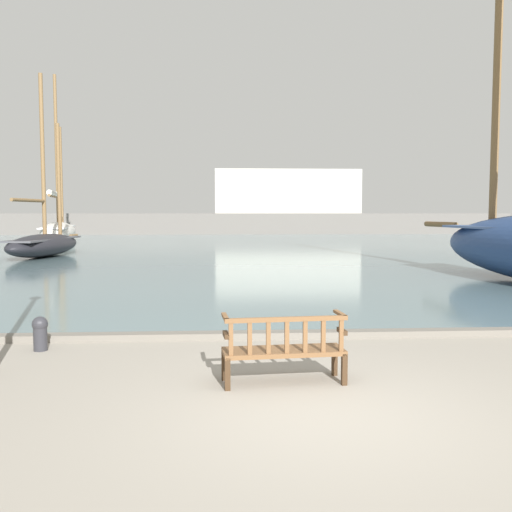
% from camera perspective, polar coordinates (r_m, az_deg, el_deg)
% --- Properties ---
extents(ground_plane, '(160.00, 160.00, 0.00)m').
position_cam_1_polar(ground_plane, '(6.67, 6.81, -15.38)').
color(ground_plane, gray).
extents(harbor_water, '(100.00, 80.00, 0.08)m').
position_cam_1_polar(harbor_water, '(50.24, -2.14, 1.91)').
color(harbor_water, slate).
rests_on(harbor_water, ground).
extents(quay_edge_kerb, '(40.00, 0.30, 0.12)m').
position_cam_1_polar(quay_edge_kerb, '(10.33, 2.99, -7.86)').
color(quay_edge_kerb, slate).
rests_on(quay_edge_kerb, ground).
extents(park_bench, '(1.64, 0.66, 0.92)m').
position_cam_1_polar(park_bench, '(7.59, 2.82, -9.20)').
color(park_bench, '#3D2A19').
rests_on(park_bench, ground).
extents(sailboat_outer_port, '(3.79, 9.91, 11.43)m').
position_cam_1_polar(sailboat_outer_port, '(41.32, -19.17, 2.45)').
color(sailboat_outer_port, silver).
rests_on(sailboat_outer_port, harbor_water).
extents(sailboat_far_starboard, '(2.81, 7.66, 8.81)m').
position_cam_1_polar(sailboat_far_starboard, '(29.64, -20.45, 1.31)').
color(sailboat_far_starboard, black).
rests_on(sailboat_far_starboard, harbor_water).
extents(mooring_bollard, '(0.25, 0.25, 0.56)m').
position_cam_1_polar(mooring_bollard, '(9.99, -20.78, -7.09)').
color(mooring_bollard, '#2D2D33').
rests_on(mooring_bollard, ground).
extents(far_breakwater, '(54.56, 2.40, 6.40)m').
position_cam_1_polar(far_breakwater, '(55.95, -0.59, 4.21)').
color(far_breakwater, '#66605B').
rests_on(far_breakwater, ground).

